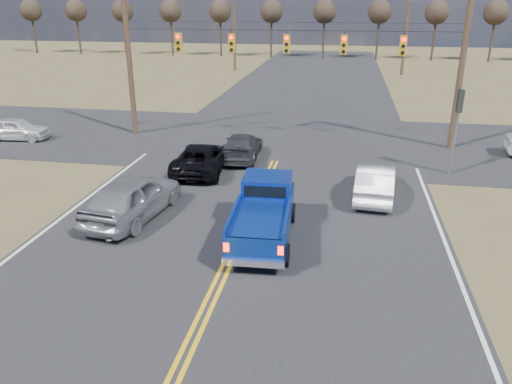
% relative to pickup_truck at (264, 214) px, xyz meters
% --- Properties ---
extents(ground, '(160.00, 160.00, 0.00)m').
position_rel_pickup_truck_xyz_m(ground, '(-0.79, -5.55, -0.90)').
color(ground, brown).
rests_on(ground, ground).
extents(road_main, '(14.00, 120.00, 0.02)m').
position_rel_pickup_truck_xyz_m(road_main, '(-0.79, 4.45, -0.90)').
color(road_main, '#28282B').
rests_on(road_main, ground).
extents(road_cross, '(120.00, 12.00, 0.02)m').
position_rel_pickup_truck_xyz_m(road_cross, '(-0.79, 12.45, -0.90)').
color(road_cross, '#28282B').
rests_on(road_cross, ground).
extents(signal_gantry, '(19.60, 4.83, 10.00)m').
position_rel_pickup_truck_xyz_m(signal_gantry, '(-0.29, 12.24, 4.17)').
color(signal_gantry, '#473323').
rests_on(signal_gantry, ground).
extents(utility_poles, '(19.60, 58.32, 10.00)m').
position_rel_pickup_truck_xyz_m(utility_poles, '(-0.79, 11.45, 4.33)').
color(utility_poles, '#473323').
rests_on(utility_poles, ground).
extents(treeline, '(87.00, 117.80, 7.40)m').
position_rel_pickup_truck_xyz_m(treeline, '(-0.79, 21.41, 4.81)').
color(treeline, '#33261C').
rests_on(treeline, ground).
extents(pickup_truck, '(2.16, 5.01, 1.85)m').
position_rel_pickup_truck_xyz_m(pickup_truck, '(0.00, 0.00, 0.00)').
color(pickup_truck, black).
rests_on(pickup_truck, ground).
extents(silver_suv, '(2.58, 5.00, 1.63)m').
position_rel_pickup_truck_xyz_m(silver_suv, '(-4.98, 0.81, -0.08)').
color(silver_suv, gray).
rests_on(silver_suv, ground).
extents(black_suv, '(2.43, 4.81, 1.30)m').
position_rel_pickup_truck_xyz_m(black_suv, '(-3.96, 6.43, -0.25)').
color(black_suv, black).
rests_on(black_suv, ground).
extents(white_car_queue, '(1.79, 4.29, 1.38)m').
position_rel_pickup_truck_xyz_m(white_car_queue, '(3.84, 4.45, -0.21)').
color(white_car_queue, white).
rests_on(white_car_queue, ground).
extents(dgrey_car_queue, '(1.94, 4.37, 1.25)m').
position_rel_pickup_truck_xyz_m(dgrey_car_queue, '(-2.53, 8.76, -0.27)').
color(dgrey_car_queue, '#36373C').
rests_on(dgrey_car_queue, ground).
extents(cross_car_west, '(1.87, 3.85, 1.27)m').
position_rel_pickup_truck_xyz_m(cross_car_west, '(-15.93, 9.95, -0.26)').
color(cross_car_west, silver).
rests_on(cross_car_west, ground).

